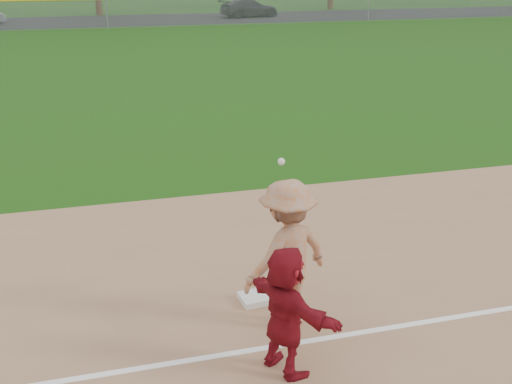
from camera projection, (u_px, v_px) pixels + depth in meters
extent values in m
plane|color=#1A470D|center=(285.00, 313.00, 9.11)|extent=(160.00, 160.00, 0.00)
cube|color=white|center=(304.00, 342.00, 8.37)|extent=(60.00, 0.10, 0.01)
cube|color=black|center=(103.00, 21.00, 50.66)|extent=(120.00, 10.00, 0.01)
cube|color=silver|center=(254.00, 298.00, 9.36)|extent=(0.44, 0.44, 0.09)
imported|color=maroon|center=(286.00, 311.00, 7.55)|extent=(1.02, 1.58, 1.63)
imported|color=black|center=(249.00, 8.00, 53.60)|extent=(5.30, 3.03, 1.45)
imported|color=gray|center=(287.00, 254.00, 8.48)|extent=(1.52, 1.21, 2.06)
sphere|color=silver|center=(281.00, 162.00, 8.29)|extent=(0.10, 0.10, 0.10)
plane|color=#999EA0|center=(107.00, 14.00, 44.90)|extent=(110.00, 0.00, 110.00)
cylinder|color=gray|center=(107.00, 14.00, 44.90)|extent=(0.08, 0.08, 2.00)
cylinder|color=gray|center=(368.00, 8.00, 50.00)|extent=(0.08, 0.08, 2.00)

